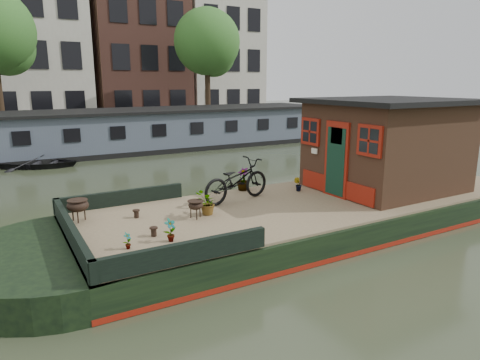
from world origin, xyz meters
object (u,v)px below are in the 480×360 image
potted_plant_a (170,230)px  dinghy (40,160)px  brazier_rear (78,210)px  bicycle (236,180)px  brazier_front (196,209)px  cabin (387,144)px

potted_plant_a → dinghy: size_ratio=0.14×
potted_plant_a → brazier_rear: 2.41m
brazier_rear → potted_plant_a: bearing=-58.9°
bicycle → brazier_front: (-1.44, -0.78, -0.32)m
potted_plant_a → dinghy: (-1.06, 12.41, -0.56)m
cabin → brazier_front: size_ratio=10.15×
potted_plant_a → dinghy: bearing=94.9°
cabin → brazier_rear: 7.93m
brazier_front → dinghy: (-2.02, 11.39, -0.53)m
brazier_front → brazier_rear: brazier_rear is taller
cabin → potted_plant_a: (-6.54, -0.91, -1.01)m
cabin → brazier_front: 5.68m
cabin → bicycle: size_ratio=2.05×
brazier_rear → dinghy: bearing=89.0°
brazier_rear → cabin: bearing=-8.4°
bicycle → brazier_rear: size_ratio=4.17×
bicycle → potted_plant_a: 3.01m
bicycle → potted_plant_a: bearing=115.4°
brazier_front → potted_plant_a: bearing=-133.2°
bicycle → dinghy: (-3.46, 10.61, -0.85)m
brazier_front → dinghy: 11.58m
cabin → dinghy: cabin is taller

